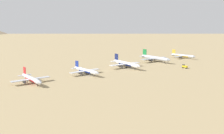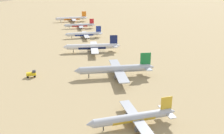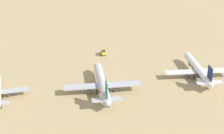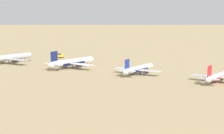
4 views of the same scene
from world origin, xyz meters
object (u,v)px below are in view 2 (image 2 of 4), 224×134
object	(u,v)px
parked_jet_0	(72,18)
parked_jet_1	(80,25)
parked_jet_2	(84,34)
parked_jet_4	(116,69)
parked_jet_3	(93,47)
service_truck	(32,74)
parked_jet_5	(134,118)

from	to	relation	value
parked_jet_0	parked_jet_1	distance (m)	52.86
parked_jet_2	parked_jet_1	bearing A→B (deg)	-96.36
parked_jet_0	parked_jet_2	distance (m)	104.42
parked_jet_0	parked_jet_4	xyz separation A→B (m)	(9.54, 210.48, 0.16)
parked_jet_3	parked_jet_4	size ratio (longest dim) A/B	0.95
parked_jet_2	parked_jet_3	distance (m)	51.71
parked_jet_0	parked_jet_1	world-z (taller)	parked_jet_0
parked_jet_2	parked_jet_3	bearing A→B (deg)	84.77
parked_jet_2	service_truck	distance (m)	104.72
parked_jet_4	service_truck	distance (m)	49.21
parked_jet_5	parked_jet_0	bearing A→B (deg)	-94.37
parked_jet_1	parked_jet_0	bearing A→B (deg)	-89.41
parked_jet_3	parked_jet_4	bearing A→B (deg)	90.37
parked_jet_2	parked_jet_4	distance (m)	106.29
parked_jet_1	parked_jet_5	bearing A→B (deg)	84.37
parked_jet_0	parked_jet_4	size ratio (longest dim) A/B	0.98
parked_jet_4	parked_jet_5	xyz separation A→B (m)	(10.36, 49.82, -1.12)
parked_jet_0	parked_jet_3	distance (m)	156.09
parked_jet_4	service_truck	world-z (taller)	parked_jet_4
parked_jet_1	parked_jet_3	xyz separation A→B (m)	(10.44, 102.92, 0.69)
parked_jet_0	parked_jet_2	bearing A→B (deg)	87.15
parked_jet_1	parked_jet_5	xyz separation A→B (m)	(20.45, 207.45, -0.18)
service_truck	parked_jet_0	bearing A→B (deg)	-106.08
parked_jet_2	parked_jet_5	bearing A→B (deg)	84.61
parked_jet_3	parked_jet_5	world-z (taller)	parked_jet_3
parked_jet_3	parked_jet_4	distance (m)	54.71
parked_jet_1	parked_jet_3	size ratio (longest dim) A/B	0.85
parked_jet_2	service_truck	size ratio (longest dim) A/B	7.11
parked_jet_1	parked_jet_5	distance (m)	208.45
service_truck	parked_jet_4	bearing A→B (deg)	162.40
parked_jet_4	service_truck	xyz separation A→B (m)	(46.84, -14.86, -2.54)
parked_jet_2	parked_jet_4	world-z (taller)	parked_jet_4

